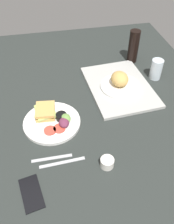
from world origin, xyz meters
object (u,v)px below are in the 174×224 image
(serving_tray, at_px, (119,86))
(drinking_glass, at_px, (156,69))
(espresso_cup, at_px, (107,163))
(bread_plate_near, at_px, (120,82))
(knife, at_px, (62,162))
(cell_phone, at_px, (31,193))
(plate_with_salad, at_px, (53,120))
(fork, at_px, (52,158))
(soda_bottle, at_px, (133,46))

(serving_tray, height_order, drinking_glass, drinking_glass)
(espresso_cup, bearing_deg, serving_tray, 157.54)
(bread_plate_near, bearing_deg, knife, -41.65)
(serving_tray, height_order, knife, serving_tray)
(knife, height_order, cell_phone, cell_phone)
(plate_with_salad, height_order, fork, plate_with_salad)
(soda_bottle, xyz_separation_m, espresso_cup, (0.73, -0.36, -0.08))
(plate_with_salad, bearing_deg, drinking_glass, 111.41)
(drinking_glass, height_order, cell_phone, drinking_glass)
(cell_phone, bearing_deg, knife, 119.56)
(knife, bearing_deg, bread_plate_near, 45.70)
(soda_bottle, relative_size, espresso_cup, 3.63)
(knife, relative_size, cell_phone, 1.32)
(fork, xyz_separation_m, knife, (0.03, 0.04, 0.00))
(serving_tray, bearing_deg, bread_plate_near, -12.14)
(cell_phone, bearing_deg, espresso_cup, 90.46)
(knife, bearing_deg, cell_phone, -142.13)
(knife, xyz_separation_m, cell_phone, (0.11, -0.13, 0.00))
(serving_tray, bearing_deg, soda_bottle, 147.54)
(plate_with_salad, bearing_deg, soda_bottle, 129.00)
(plate_with_salad, bearing_deg, serving_tray, 116.52)
(plate_with_salad, height_order, soda_bottle, soda_bottle)
(drinking_glass, relative_size, soda_bottle, 0.58)
(bread_plate_near, distance_m, knife, 0.56)
(drinking_glass, bearing_deg, espresso_cup, -39.09)
(drinking_glass, relative_size, knife, 0.62)
(bread_plate_near, bearing_deg, fork, -46.70)
(serving_tray, height_order, bread_plate_near, bread_plate_near)
(knife, bearing_deg, espresso_cup, -18.06)
(serving_tray, bearing_deg, cell_phone, -42.94)
(cell_phone, bearing_deg, soda_bottle, 129.10)
(fork, distance_m, cell_phone, 0.17)
(knife, bearing_deg, serving_tray, 46.36)
(plate_with_salad, relative_size, cell_phone, 1.88)
(serving_tray, relative_size, fork, 2.65)
(bread_plate_near, xyz_separation_m, cell_phone, (0.53, -0.50, -0.04))
(fork, bearing_deg, soda_bottle, 49.14)
(bread_plate_near, bearing_deg, plate_with_salad, -64.87)
(plate_with_salad, height_order, espresso_cup, plate_with_salad)
(espresso_cup, distance_m, fork, 0.23)
(soda_bottle, bearing_deg, bread_plate_near, -31.60)
(serving_tray, xyz_separation_m, plate_with_salad, (0.20, -0.39, 0.01))
(drinking_glass, height_order, soda_bottle, soda_bottle)
(soda_bottle, xyz_separation_m, cell_phone, (0.79, -0.66, -0.10))
(bread_plate_near, distance_m, drinking_glass, 0.24)
(fork, distance_m, knife, 0.05)
(espresso_cup, height_order, cell_phone, espresso_cup)
(bread_plate_near, height_order, fork, bread_plate_near)
(serving_tray, distance_m, knife, 0.57)
(bread_plate_near, distance_m, espresso_cup, 0.51)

